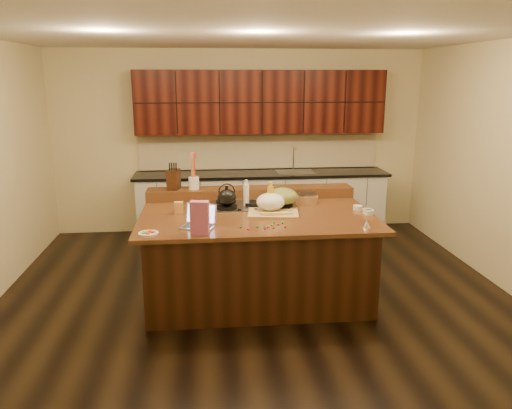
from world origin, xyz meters
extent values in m
cube|color=black|center=(0.00, 0.00, -0.01)|extent=(5.50, 5.00, 0.01)
cube|color=silver|center=(0.00, 0.00, 2.71)|extent=(5.50, 5.00, 0.01)
cube|color=beige|center=(0.00, 2.50, 1.35)|extent=(5.50, 0.01, 2.70)
cube|color=beige|center=(0.00, -2.50, 1.35)|extent=(5.50, 0.01, 2.70)
cube|color=beige|center=(2.75, 0.00, 1.35)|extent=(0.01, 5.00, 2.70)
cube|color=black|center=(0.00, 0.00, 0.44)|extent=(2.22, 1.42, 0.88)
cube|color=black|center=(0.00, 0.00, 0.90)|extent=(2.40, 1.60, 0.04)
cube|color=black|center=(0.00, 0.70, 0.98)|extent=(2.40, 0.30, 0.12)
cube|color=gray|center=(0.00, 0.30, 0.93)|extent=(0.92, 0.52, 0.02)
cylinder|color=black|center=(-0.30, 0.43, 0.95)|extent=(0.22, 0.22, 0.03)
cylinder|color=black|center=(0.30, 0.43, 0.95)|extent=(0.22, 0.22, 0.03)
cylinder|color=black|center=(-0.30, 0.17, 0.95)|extent=(0.22, 0.22, 0.03)
cylinder|color=black|center=(0.30, 0.17, 0.95)|extent=(0.22, 0.22, 0.03)
cylinder|color=black|center=(0.00, 0.30, 0.95)|extent=(0.22, 0.22, 0.03)
cube|color=silver|center=(0.30, 2.17, 0.45)|extent=(3.60, 0.62, 0.90)
cube|color=black|center=(0.30, 2.17, 0.92)|extent=(3.70, 0.66, 0.04)
cube|color=gray|center=(0.80, 2.17, 0.94)|extent=(0.55, 0.42, 0.01)
cylinder|color=gray|center=(0.80, 2.35, 1.12)|extent=(0.02, 0.02, 0.36)
cube|color=black|center=(0.30, 2.32, 1.95)|extent=(3.60, 0.34, 0.90)
cube|color=beige|center=(0.30, 2.48, 1.20)|extent=(3.60, 0.03, 0.50)
ellipsoid|color=black|center=(-0.30, 0.17, 1.06)|extent=(0.26, 0.26, 0.18)
ellipsoid|color=olive|center=(0.30, 0.17, 1.05)|extent=(0.39, 0.39, 0.18)
cube|color=#B7B7BC|center=(-0.60, -0.47, 0.93)|extent=(0.35, 0.29, 0.01)
cube|color=black|center=(-0.60, -0.47, 0.94)|extent=(0.28, 0.20, 0.00)
cube|color=#B7B7BC|center=(-0.57, -0.37, 1.03)|extent=(0.31, 0.16, 0.19)
cube|color=silver|center=(-0.57, -0.37, 1.03)|extent=(0.27, 0.13, 0.17)
cylinder|color=gold|center=(0.15, 0.03, 1.06)|extent=(0.08, 0.08, 0.27)
cylinder|color=silver|center=(-0.08, 0.28, 1.04)|extent=(0.08, 0.08, 0.25)
cube|color=tan|center=(0.17, -0.06, 0.93)|extent=(0.56, 0.44, 0.02)
ellipsoid|color=white|center=(0.15, 0.01, 1.04)|extent=(0.30, 0.30, 0.18)
cube|color=#EDD872|center=(0.07, -0.18, 0.96)|extent=(0.11, 0.03, 0.03)
cube|color=#EDD872|center=(0.19, -0.18, 0.96)|extent=(0.11, 0.03, 0.03)
cube|color=#EDD872|center=(0.30, -0.18, 0.96)|extent=(0.11, 0.03, 0.03)
cylinder|color=gray|center=(0.28, -0.08, 0.95)|extent=(0.20, 0.08, 0.01)
cylinder|color=white|center=(1.15, -0.17, 0.94)|extent=(0.12, 0.12, 0.04)
cylinder|color=white|center=(1.15, -0.12, 0.94)|extent=(0.13, 0.13, 0.04)
cylinder|color=white|center=(1.09, 0.03, 0.94)|extent=(0.10, 0.10, 0.04)
cylinder|color=#996B3F|center=(0.61, 0.37, 0.97)|extent=(0.24, 0.24, 0.09)
cone|color=silver|center=(0.98, -0.61, 0.96)|extent=(0.09, 0.09, 0.07)
cube|color=#BB5888|center=(-0.58, -0.67, 1.07)|extent=(0.18, 0.11, 0.31)
cylinder|color=white|center=(-1.05, -0.61, 0.93)|extent=(0.22, 0.22, 0.01)
cube|color=#C18844|center=(-0.80, 0.05, 0.98)|extent=(0.09, 0.07, 0.13)
cylinder|color=white|center=(-0.66, 0.70, 1.11)|extent=(0.15, 0.15, 0.14)
cube|color=black|center=(-0.89, 0.70, 1.16)|extent=(0.16, 0.21, 0.23)
ellipsoid|color=red|center=(0.05, -0.54, 0.93)|extent=(0.02, 0.02, 0.02)
ellipsoid|color=#198C26|center=(-0.04, -0.52, 0.93)|extent=(0.02, 0.02, 0.02)
ellipsoid|color=red|center=(-0.14, -0.59, 0.93)|extent=(0.02, 0.02, 0.02)
ellipsoid|color=#198C26|center=(0.21, -0.42, 0.93)|extent=(0.02, 0.02, 0.02)
ellipsoid|color=red|center=(0.16, -0.47, 0.93)|extent=(0.02, 0.02, 0.02)
ellipsoid|color=#198C26|center=(0.13, -0.38, 0.93)|extent=(0.02, 0.02, 0.02)
ellipsoid|color=red|center=(0.02, -0.59, 0.93)|extent=(0.02, 0.02, 0.02)
ellipsoid|color=#198C26|center=(0.02, -0.52, 0.93)|extent=(0.02, 0.02, 0.02)
ellipsoid|color=red|center=(0.22, -0.55, 0.93)|extent=(0.02, 0.02, 0.02)
ellipsoid|color=#198C26|center=(0.10, -0.48, 0.93)|extent=(0.02, 0.02, 0.02)
ellipsoid|color=red|center=(0.10, -0.58, 0.93)|extent=(0.02, 0.02, 0.02)
ellipsoid|color=#198C26|center=(-0.20, -0.52, 0.93)|extent=(0.02, 0.02, 0.02)
camera|label=1|loc=(-0.51, -4.99, 2.29)|focal=35.00mm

